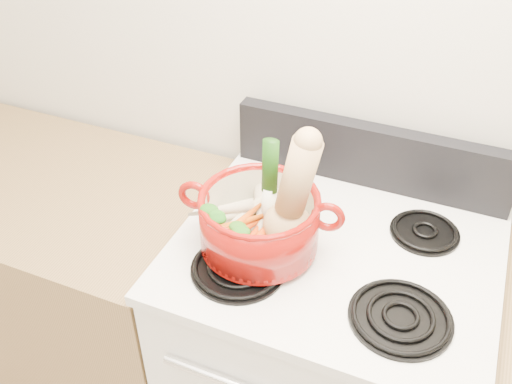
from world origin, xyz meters
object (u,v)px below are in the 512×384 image
at_px(stove_body, 322,370).
at_px(squash, 296,194).
at_px(dutch_oven, 259,221).
at_px(leek, 269,184).

relative_size(stove_body, squash, 3.20).
bearing_deg(dutch_oven, leek, 72.26).
xyz_separation_m(dutch_oven, leek, (0.01, 0.04, 0.08)).
relative_size(squash, leek, 1.16).
xyz_separation_m(stove_body, dutch_oven, (-0.17, -0.07, 0.58)).
distance_m(stove_body, squash, 0.69).
distance_m(stove_body, leek, 0.68).
bearing_deg(stove_body, squash, -141.92).
bearing_deg(squash, leek, 144.97).
height_order(stove_body, squash, squash).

